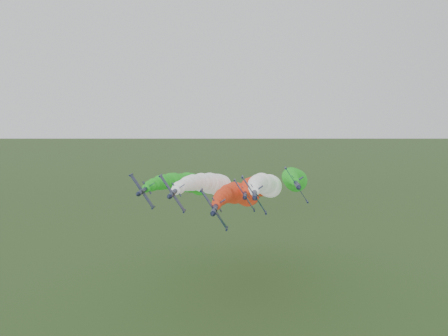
{
  "coord_description": "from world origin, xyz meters",
  "views": [
    {
      "loc": [
        9.89,
        -104.81,
        61.06
      ],
      "look_at": [
        3.16,
        2.31,
        47.19
      ],
      "focal_mm": 35.0,
      "sensor_mm": 36.0,
      "label": 1
    }
  ],
  "objects_px": {
    "jet_lead": "(239,194)",
    "jet_outer_left": "(187,183)",
    "jet_outer_right": "(294,179)",
    "jet_inner_right": "(265,185)",
    "jet_trail": "(257,186)",
    "jet_inner_left": "(210,184)"
  },
  "relations": [
    {
      "from": "jet_lead",
      "to": "jet_outer_left",
      "type": "xyz_separation_m",
      "value": [
        -19.75,
        15.54,
        0.92
      ]
    },
    {
      "from": "jet_lead",
      "to": "jet_outer_right",
      "type": "relative_size",
      "value": 1.0
    },
    {
      "from": "jet_lead",
      "to": "jet_inner_right",
      "type": "height_order",
      "value": "jet_inner_right"
    },
    {
      "from": "jet_inner_right",
      "to": "jet_trail",
      "type": "xyz_separation_m",
      "value": [
        -2.66,
        18.69,
        -3.7
      ]
    },
    {
      "from": "jet_inner_right",
      "to": "jet_outer_left",
      "type": "relative_size",
      "value": 1.0
    },
    {
      "from": "jet_inner_left",
      "to": "jet_outer_left",
      "type": "xyz_separation_m",
      "value": [
        -9.3,
        6.93,
        -0.88
      ]
    },
    {
      "from": "jet_inner_right",
      "to": "jet_outer_left",
      "type": "height_order",
      "value": "jet_inner_right"
    },
    {
      "from": "jet_inner_left",
      "to": "jet_trail",
      "type": "bearing_deg",
      "value": 47.57
    },
    {
      "from": "jet_inner_left",
      "to": "jet_inner_right",
      "type": "relative_size",
      "value": 1.0
    },
    {
      "from": "jet_outer_right",
      "to": "jet_inner_right",
      "type": "bearing_deg",
      "value": -137.81
    },
    {
      "from": "jet_inner_left",
      "to": "jet_lead",
      "type": "bearing_deg",
      "value": -39.51
    },
    {
      "from": "jet_inner_right",
      "to": "jet_outer_right",
      "type": "bearing_deg",
      "value": 42.19
    },
    {
      "from": "jet_lead",
      "to": "jet_outer_left",
      "type": "distance_m",
      "value": 25.15
    },
    {
      "from": "jet_lead",
      "to": "jet_inner_left",
      "type": "height_order",
      "value": "jet_inner_left"
    },
    {
      "from": "jet_lead",
      "to": "jet_trail",
      "type": "bearing_deg",
      "value": 77.13
    },
    {
      "from": "jet_outer_left",
      "to": "jet_outer_right",
      "type": "height_order",
      "value": "jet_outer_right"
    },
    {
      "from": "jet_inner_left",
      "to": "jet_outer_left",
      "type": "distance_m",
      "value": 11.63
    },
    {
      "from": "jet_inner_left",
      "to": "jet_inner_right",
      "type": "distance_m",
      "value": 19.21
    },
    {
      "from": "jet_inner_right",
      "to": "jet_inner_left",
      "type": "bearing_deg",
      "value": 178.26
    },
    {
      "from": "jet_inner_left",
      "to": "jet_outer_right",
      "type": "bearing_deg",
      "value": 17.09
    },
    {
      "from": "jet_outer_right",
      "to": "jet_outer_left",
      "type": "bearing_deg",
      "value": -176.64
    },
    {
      "from": "jet_outer_left",
      "to": "jet_trail",
      "type": "xyz_separation_m",
      "value": [
        25.85,
        11.18,
        -2.81
      ]
    }
  ]
}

